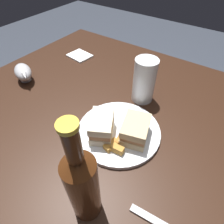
{
  "coord_description": "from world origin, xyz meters",
  "views": [
    {
      "loc": [
        -0.31,
        0.4,
        1.18
      ],
      "look_at": [
        -0.05,
        0.04,
        0.74
      ],
      "focal_mm": 30.2,
      "sensor_mm": 36.0,
      "label": 1
    }
  ],
  "objects": [
    {
      "name": "potato_wedge_back",
      "position": [
        -0.13,
        0.14,
        0.73
      ],
      "size": [
        0.03,
        0.05,
        0.02
      ],
      "primitive_type": "cube",
      "rotation": [
        0.0,
        0.0,
        4.49
      ],
      "color": "#B77F33",
      "rests_on": "plate"
    },
    {
      "name": "pint_glass",
      "position": [
        -0.09,
        -0.11,
        0.78
      ],
      "size": [
        0.08,
        0.08,
        0.16
      ],
      "color": "white",
      "rests_on": "dining_table"
    },
    {
      "name": "sandwich_half_left",
      "position": [
        -0.07,
        0.12,
        0.76
      ],
      "size": [
        0.11,
        0.12,
        0.07
      ],
      "color": "beige",
      "rests_on": "plate"
    },
    {
      "name": "cider_bottle",
      "position": [
        -0.17,
        0.31,
        0.83
      ],
      "size": [
        0.06,
        0.06,
        0.3
      ],
      "color": "#47230F",
      "rests_on": "dining_table"
    },
    {
      "name": "gravy_boat",
      "position": [
        0.38,
        0.07,
        0.75
      ],
      "size": [
        0.14,
        0.11,
        0.07
      ],
      "color": "#B7B7BC",
      "rests_on": "dining_table"
    },
    {
      "name": "ground_plane",
      "position": [
        0.0,
        0.0,
        0.0
      ],
      "size": [
        6.0,
        6.0,
        0.0
      ],
      "primitive_type": "plane",
      "color": "#333842"
    },
    {
      "name": "napkin",
      "position": [
        0.33,
        -0.22,
        0.72
      ],
      "size": [
        0.12,
        0.1,
        0.01
      ],
      "primitive_type": "cube",
      "rotation": [
        0.0,
        0.0,
        -0.12
      ],
      "color": "white",
      "rests_on": "dining_table"
    },
    {
      "name": "potato_wedge_middle",
      "position": [
        -0.15,
        0.15,
        0.73
      ],
      "size": [
        0.04,
        0.02,
        0.02
      ],
      "primitive_type": "cube",
      "rotation": [
        0.0,
        0.0,
        0.11
      ],
      "color": "#B77F33",
      "rests_on": "plate"
    },
    {
      "name": "potato_wedge_front",
      "position": [
        -0.13,
        0.11,
        0.73
      ],
      "size": [
        0.02,
        0.05,
        0.02
      ],
      "primitive_type": "cube",
      "rotation": [
        0.0,
        0.0,
        1.71
      ],
      "color": "#AD702D",
      "rests_on": "plate"
    },
    {
      "name": "sandwich_half_right",
      "position": [
        -0.16,
        0.07,
        0.75
      ],
      "size": [
        0.1,
        0.12,
        0.06
      ],
      "color": "#CCB284",
      "rests_on": "plate"
    },
    {
      "name": "dining_table",
      "position": [
        0.0,
        0.0,
        0.36
      ],
      "size": [
        1.12,
        0.98,
        0.71
      ],
      "primitive_type": "cube",
      "color": "black",
      "rests_on": "ground"
    },
    {
      "name": "plate",
      "position": [
        -0.11,
        0.08,
        0.72
      ],
      "size": [
        0.26,
        0.26,
        0.01
      ],
      "primitive_type": "cylinder",
      "color": "white",
      "rests_on": "dining_table"
    }
  ]
}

